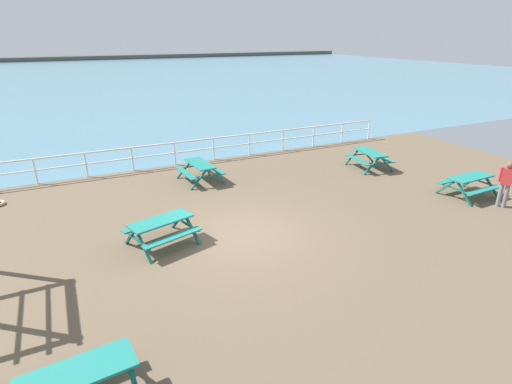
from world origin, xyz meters
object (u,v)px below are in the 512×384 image
(picnic_table_near_right, at_px, (470,181))
(visitor, at_px, (506,182))
(picnic_table_mid_centre, at_px, (78,381))
(picnic_table_near_left, at_px, (161,226))
(picnic_table_far_left, at_px, (200,167))
(picnic_table_far_right, at_px, (370,156))

(picnic_table_near_right, relative_size, visitor, 1.11)
(picnic_table_near_right, bearing_deg, picnic_table_mid_centre, -167.31)
(picnic_table_near_left, relative_size, picnic_table_far_left, 1.13)
(picnic_table_near_right, height_order, picnic_table_mid_centre, same)
(picnic_table_mid_centre, relative_size, picnic_table_far_left, 1.01)
(picnic_table_near_right, relative_size, picnic_table_far_left, 0.97)
(picnic_table_near_left, height_order, picnic_table_far_left, same)
(picnic_table_far_right, bearing_deg, picnic_table_near_right, -158.78)
(picnic_table_near_left, height_order, picnic_table_mid_centre, same)
(picnic_table_near_left, relative_size, visitor, 1.29)
(picnic_table_far_left, bearing_deg, picnic_table_far_right, -107.12)
(picnic_table_near_right, bearing_deg, picnic_table_near_left, 171.33)
(picnic_table_mid_centre, distance_m, visitor, 14.16)
(picnic_table_near_left, xyz_separation_m, picnic_table_far_left, (2.74, 4.65, 0.00))
(picnic_table_near_right, xyz_separation_m, picnic_table_far_left, (-8.52, 6.03, 0.00))
(picnic_table_far_left, height_order, visitor, visitor)
(picnic_table_far_right, height_order, visitor, visitor)
(picnic_table_far_right, relative_size, visitor, 1.19)
(picnic_table_near_right, height_order, picnic_table_far_right, same)
(picnic_table_mid_centre, bearing_deg, picnic_table_near_left, 57.42)
(picnic_table_near_left, bearing_deg, picnic_table_far_left, 43.39)
(visitor, bearing_deg, picnic_table_far_right, -108.55)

